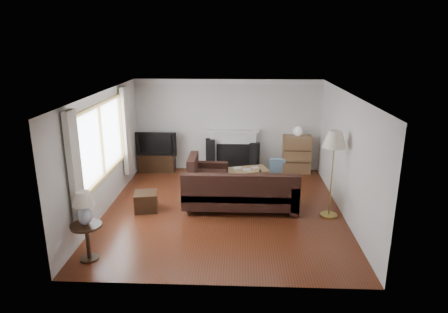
{
  "coord_description": "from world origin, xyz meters",
  "views": [
    {
      "loc": [
        0.36,
        -7.9,
        3.57
      ],
      "look_at": [
        0.0,
        0.3,
        1.1
      ],
      "focal_mm": 32.0,
      "sensor_mm": 36.0,
      "label": 1
    }
  ],
  "objects_px": {
    "bookshelf": "(297,154)",
    "sectional_sofa": "(240,191)",
    "floor_lamp": "(332,175)",
    "tv_stand": "(157,162)",
    "side_table": "(88,242)",
    "coffee_table": "(247,177)"
  },
  "relations": [
    {
      "from": "bookshelf",
      "to": "sectional_sofa",
      "type": "bearing_deg",
      "value": -121.3
    },
    {
      "from": "tv_stand",
      "to": "sectional_sofa",
      "type": "xyz_separation_m",
      "value": [
        2.31,
        -2.46,
        0.18
      ]
    },
    {
      "from": "tv_stand",
      "to": "side_table",
      "type": "height_order",
      "value": "side_table"
    },
    {
      "from": "tv_stand",
      "to": "sectional_sofa",
      "type": "distance_m",
      "value": 3.38
    },
    {
      "from": "coffee_table",
      "to": "floor_lamp",
      "type": "relative_size",
      "value": 0.57
    },
    {
      "from": "sectional_sofa",
      "to": "side_table",
      "type": "bearing_deg",
      "value": -139.48
    },
    {
      "from": "tv_stand",
      "to": "sectional_sofa",
      "type": "bearing_deg",
      "value": -46.84
    },
    {
      "from": "sectional_sofa",
      "to": "coffee_table",
      "type": "bearing_deg",
      "value": 84.02
    },
    {
      "from": "tv_stand",
      "to": "coffee_table",
      "type": "xyz_separation_m",
      "value": [
        2.47,
        -0.94,
        -0.04
      ]
    },
    {
      "from": "sectional_sofa",
      "to": "side_table",
      "type": "height_order",
      "value": "sectional_sofa"
    },
    {
      "from": "floor_lamp",
      "to": "side_table",
      "type": "relative_size",
      "value": 2.85
    },
    {
      "from": "floor_lamp",
      "to": "bookshelf",
      "type": "bearing_deg",
      "value": 96.88
    },
    {
      "from": "sectional_sofa",
      "to": "bookshelf",
      "type": "bearing_deg",
      "value": 58.7
    },
    {
      "from": "floor_lamp",
      "to": "side_table",
      "type": "xyz_separation_m",
      "value": [
        -4.35,
        -1.88,
        -0.59
      ]
    },
    {
      "from": "tv_stand",
      "to": "sectional_sofa",
      "type": "height_order",
      "value": "sectional_sofa"
    },
    {
      "from": "side_table",
      "to": "tv_stand",
      "type": "bearing_deg",
      "value": 87.52
    },
    {
      "from": "bookshelf",
      "to": "sectional_sofa",
      "type": "relative_size",
      "value": 0.4
    },
    {
      "from": "sectional_sofa",
      "to": "side_table",
      "type": "xyz_separation_m",
      "value": [
        -2.51,
        -2.14,
        -0.11
      ]
    },
    {
      "from": "coffee_table",
      "to": "side_table",
      "type": "xyz_separation_m",
      "value": [
        -2.67,
        -3.66,
        0.12
      ]
    },
    {
      "from": "tv_stand",
      "to": "bookshelf",
      "type": "bearing_deg",
      "value": 0.47
    },
    {
      "from": "sectional_sofa",
      "to": "coffee_table",
      "type": "distance_m",
      "value": 1.54
    },
    {
      "from": "coffee_table",
      "to": "floor_lamp",
      "type": "height_order",
      "value": "floor_lamp"
    }
  ]
}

